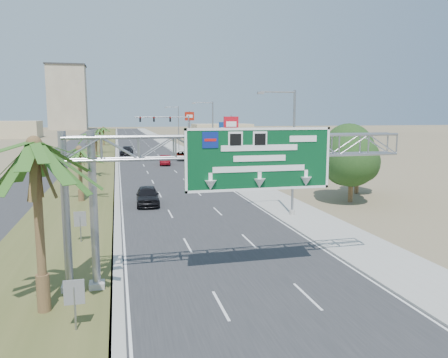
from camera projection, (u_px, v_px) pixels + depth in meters
name	position (u px, v px, depth m)	size (l,w,h in m)	color
road	(140.00, 145.00, 118.11)	(12.00, 300.00, 0.02)	#28282B
sidewalk_right	(172.00, 145.00, 120.10)	(4.00, 300.00, 0.10)	#9E9B93
median_grass	(102.00, 146.00, 115.75)	(7.00, 300.00, 0.12)	#464C21
opposing_road	(74.00, 146.00, 114.10)	(8.00, 300.00, 0.02)	#28282B
sign_gantry	(225.00, 158.00, 20.81)	(16.75, 1.24, 7.50)	gray
palm_near	(34.00, 145.00, 16.92)	(5.70, 5.70, 8.35)	brown
palm_row_b	(79.00, 150.00, 40.21)	(3.99, 3.99, 5.95)	brown
palm_row_c	(89.00, 134.00, 55.47)	(3.99, 3.99, 6.75)	brown
palm_row_d	(96.00, 137.00, 72.95)	(3.99, 3.99, 5.45)	brown
palm_row_e	(100.00, 130.00, 91.11)	(3.99, 3.99, 6.15)	brown
palm_row_f	(103.00, 128.00, 115.19)	(3.99, 3.99, 5.75)	brown
streetlight_near	(291.00, 158.00, 34.58)	(3.27, 0.44, 10.00)	gray
streetlight_mid	(211.00, 139.00, 63.41)	(3.27, 0.44, 10.00)	gray
streetlight_far	(178.00, 130.00, 98.01)	(3.27, 0.44, 10.00)	gray
signal_mast	(178.00, 132.00, 82.08)	(10.28, 0.71, 8.00)	gray
store_building	(273.00, 148.00, 80.72)	(18.00, 10.00, 4.00)	tan
oak_near	(352.00, 154.00, 40.27)	(4.50, 4.50, 6.80)	brown
oak_far	(358.00, 157.00, 44.92)	(3.50, 3.50, 5.60)	brown
median_signback_a	(74.00, 296.00, 16.12)	(0.75, 0.08, 2.08)	gray
median_signback_b	(80.00, 221.00, 27.49)	(0.75, 0.08, 2.08)	gray
tower_distant	(68.00, 98.00, 242.56)	(20.00, 16.00, 35.00)	gray
building_distant_left	(4.00, 130.00, 155.12)	(24.00, 14.00, 6.00)	tan
building_distant_right	(222.00, 131.00, 153.64)	(20.00, 12.00, 5.00)	tan
car_left_lane	(148.00, 196.00, 39.48)	(2.02, 5.01, 1.71)	black
car_mid_lane	(165.00, 160.00, 71.20)	(1.66, 4.77, 1.57)	#670910
car_right_lane	(183.00, 156.00, 78.99)	(2.50, 5.42, 1.51)	gray
car_far	(127.00, 151.00, 88.99)	(2.31, 5.68, 1.65)	black
pole_sign_red_near	(231.00, 127.00, 69.79)	(2.41, 0.40, 8.06)	gray
pole_sign_blue	(224.00, 132.00, 79.83)	(1.97, 1.03, 7.03)	gray
pole_sign_red_far	(190.00, 120.00, 92.41)	(2.12, 1.19, 8.95)	gray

